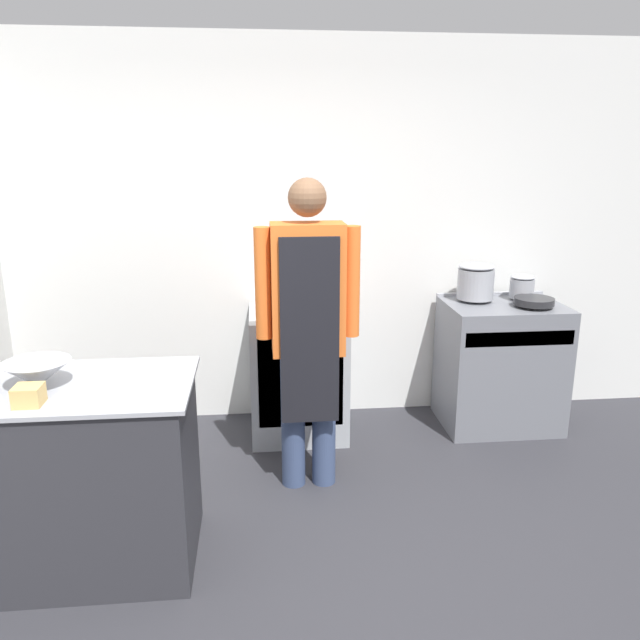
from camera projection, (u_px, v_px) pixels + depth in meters
The scene contains 11 objects.
ground_plane at pixel (314, 610), 2.72m from camera, with size 14.00×14.00×0.00m, color #2D2D33.
wall_back at pixel (286, 236), 4.45m from camera, with size 8.00×0.05×2.70m.
prep_counter at pixel (48, 476), 2.94m from camera, with size 1.40×0.71×0.91m.
stove at pixel (500, 365), 4.47m from camera, with size 0.81×0.60×0.92m.
fridge_unit at pixel (298, 373), 4.35m from camera, with size 0.65×0.62×0.88m.
person_cook at pixel (308, 320), 3.50m from camera, with size 0.58×0.24×1.80m.
mixing_bowl at pixel (37, 374), 2.80m from camera, with size 0.30×0.30×0.12m.
plastic_tub at pixel (29, 395), 2.60m from camera, with size 0.11×0.11×0.08m.
stock_pot at pixel (476, 281), 4.40m from camera, with size 0.25×0.25×0.25m.
saute_pan at pixel (534, 301), 4.25m from camera, with size 0.27×0.27×0.05m.
sauce_pot at pixel (522, 286), 4.44m from camera, with size 0.17×0.17×0.16m.
Camera 1 is at (-0.20, -2.28, 1.95)m, focal length 35.00 mm.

